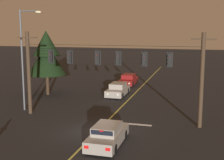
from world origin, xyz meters
name	(u,v)px	position (x,y,z in m)	size (l,w,h in m)	color
ground_plane	(97,132)	(0.00, 0.00, 0.00)	(180.00, 180.00, 0.00)	black
lane_centre_stripe	(125,103)	(0.00, 9.02, 0.00)	(0.14, 60.00, 0.01)	#D1C64C
stop_bar_paint	(130,124)	(1.90, 2.42, 0.00)	(3.40, 0.36, 0.01)	silver
signal_span_assembly	(109,75)	(0.00, 3.02, 3.68)	(16.02, 0.32, 7.07)	#38281C
traffic_light_leftmost	(50,57)	(-5.02, 3.00, 5.01)	(0.48, 0.41, 1.22)	black
traffic_light_left_inner	(69,57)	(-3.32, 3.00, 5.01)	(0.48, 0.41, 1.22)	black
traffic_light_centre	(97,58)	(-0.93, 3.00, 5.01)	(0.48, 0.41, 1.22)	black
traffic_light_right_inner	(118,59)	(0.76, 3.00, 5.01)	(0.48, 0.41, 1.22)	black
traffic_light_rightmost	(144,59)	(2.82, 3.00, 5.01)	(0.48, 0.41, 1.22)	black
traffic_light_far_right	(169,60)	(4.73, 3.00, 5.01)	(0.48, 0.41, 1.22)	black
car_waiting_near_lane	(107,135)	(1.46, -2.30, 0.65)	(1.80, 4.33, 1.39)	gray
car_oncoming_lead	(118,90)	(-1.58, 12.08, 0.65)	(1.80, 4.42, 1.39)	gray
car_oncoming_trailing	(129,80)	(-1.88, 18.80, 0.65)	(1.80, 4.42, 1.39)	maroon
street_lamp_corner	(25,52)	(-7.95, 3.92, 5.28)	(2.11, 0.30, 8.91)	#4C4F54
tree_verge_near	(47,55)	(-9.24, 10.47, 4.43)	(4.19, 4.19, 7.09)	#332316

